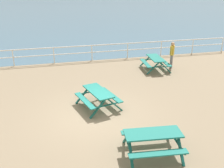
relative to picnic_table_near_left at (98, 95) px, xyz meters
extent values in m
cube|color=gray|center=(-0.30, -0.68, -0.68)|extent=(30.00, 24.00, 0.20)
cube|color=#476B84|center=(-0.30, 52.07, -0.58)|extent=(142.00, 90.00, 0.01)
cube|color=white|center=(-0.30, 7.07, 0.47)|extent=(23.00, 0.06, 0.06)
cube|color=white|center=(-0.30, 7.07, -0.01)|extent=(23.00, 0.05, 0.05)
cylinder|color=white|center=(-4.14, 7.07, -0.06)|extent=(0.07, 0.07, 1.05)
cylinder|color=white|center=(-1.58, 7.07, -0.06)|extent=(0.07, 0.07, 1.05)
cylinder|color=white|center=(0.97, 7.07, -0.06)|extent=(0.07, 0.07, 1.05)
cylinder|color=white|center=(3.53, 7.07, -0.06)|extent=(0.07, 0.07, 1.05)
cylinder|color=white|center=(6.09, 7.07, -0.06)|extent=(0.07, 0.07, 1.05)
cylinder|color=white|center=(8.64, 7.07, -0.06)|extent=(0.07, 0.07, 1.05)
cylinder|color=white|center=(11.20, 7.07, -0.06)|extent=(0.07, 0.07, 1.05)
cube|color=#1E7A70|center=(0.00, 0.00, 0.17)|extent=(1.12, 1.92, 0.05)
cube|color=#1E7A70|center=(-0.60, -0.15, -0.13)|extent=(0.70, 1.81, 0.04)
cube|color=#1E7A70|center=(0.60, 0.15, -0.13)|extent=(0.70, 1.81, 0.04)
cube|color=#165B54|center=(-0.56, 0.66, -0.21)|extent=(0.79, 0.27, 0.79)
cube|color=#165B54|center=(0.17, 0.85, -0.21)|extent=(0.79, 0.27, 0.79)
cube|color=#165B54|center=(-0.19, 0.76, -0.16)|extent=(1.47, 0.43, 0.04)
cube|color=#165B54|center=(-0.17, -0.85, -0.21)|extent=(0.79, 0.27, 0.79)
cube|color=#165B54|center=(0.56, -0.66, -0.21)|extent=(0.79, 0.27, 0.79)
cube|color=#165B54|center=(0.19, -0.76, -0.16)|extent=(1.47, 0.43, 0.04)
cube|color=#1E7A70|center=(4.42, 4.17, 0.17)|extent=(0.85, 1.85, 0.05)
cube|color=#1E7A70|center=(3.80, 4.22, -0.13)|extent=(0.41, 1.82, 0.04)
cube|color=#1E7A70|center=(5.04, 4.12, -0.13)|extent=(0.41, 1.82, 0.04)
cube|color=#165B54|center=(4.12, 4.98, -0.21)|extent=(0.80, 0.15, 0.79)
cube|color=#165B54|center=(4.86, 4.92, -0.21)|extent=(0.80, 0.15, 0.79)
cube|color=#165B54|center=(4.49, 4.95, -0.16)|extent=(1.50, 0.19, 0.04)
cube|color=#165B54|center=(3.98, 3.43, -0.21)|extent=(0.80, 0.15, 0.79)
cube|color=#165B54|center=(4.73, 3.36, -0.21)|extent=(0.80, 0.15, 0.79)
cube|color=#165B54|center=(4.36, 3.39, -0.16)|extent=(1.50, 0.19, 0.04)
cube|color=#1E7A70|center=(1.02, -3.67, 0.17)|extent=(1.86, 0.89, 0.05)
cube|color=#1E7A70|center=(1.09, -3.05, -0.13)|extent=(1.82, 0.45, 0.04)
cube|color=#1E7A70|center=(0.96, -4.28, -0.13)|extent=(1.82, 0.45, 0.04)
cube|color=#165B54|center=(1.84, -3.38, -0.21)|extent=(0.16, 0.80, 0.79)
cube|color=#165B54|center=(1.76, -4.12, -0.21)|extent=(0.16, 0.80, 0.79)
cube|color=#165B54|center=(1.80, -3.75, -0.16)|extent=(0.22, 1.50, 0.04)
cube|color=#165B54|center=(0.29, -3.21, -0.21)|extent=(0.16, 0.80, 0.79)
cube|color=#165B54|center=(0.21, -3.96, -0.21)|extent=(0.16, 0.80, 0.79)
cube|color=#165B54|center=(0.25, -3.58, -0.16)|extent=(0.22, 1.50, 0.04)
cylinder|color=slate|center=(5.48, 4.18, -0.16)|extent=(0.14, 0.14, 0.85)
cylinder|color=slate|center=(5.58, 4.32, -0.16)|extent=(0.14, 0.14, 0.85)
cube|color=gold|center=(5.53, 4.25, 0.56)|extent=(0.38, 0.40, 0.58)
cylinder|color=gold|center=(5.40, 4.07, 0.58)|extent=(0.09, 0.09, 0.52)
cylinder|color=gold|center=(5.66, 4.43, 0.58)|extent=(0.09, 0.09, 0.52)
sphere|color=tan|center=(5.53, 4.25, 0.96)|extent=(0.23, 0.23, 0.23)
camera|label=1|loc=(-1.93, -10.14, 4.64)|focal=41.95mm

